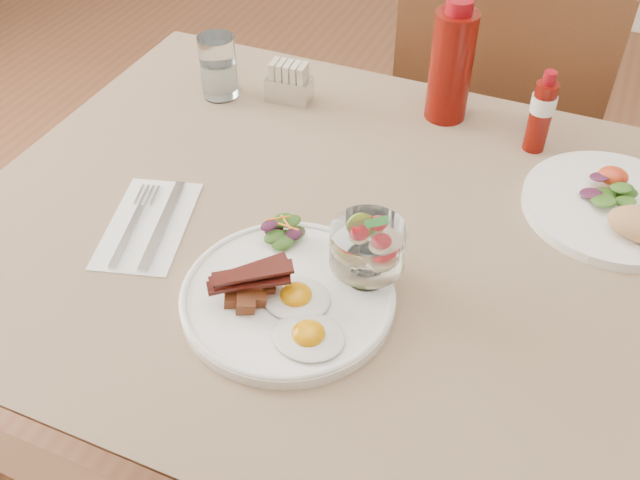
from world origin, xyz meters
TOP-DOWN VIEW (x-y plane):
  - table at (0.00, 0.00)m, footprint 1.33×0.88m
  - chair_far at (0.00, 0.66)m, footprint 0.42×0.42m
  - main_plate at (-0.12, -0.17)m, footprint 0.28×0.28m
  - fried_eggs at (-0.09, -0.20)m, footprint 0.15×0.15m
  - bacon_potato_pile at (-0.16, -0.19)m, footprint 0.10×0.09m
  - side_salad at (-0.17, -0.08)m, footprint 0.06×0.06m
  - fruit_cup at (-0.04, -0.10)m, footprint 0.10×0.10m
  - second_plate at (0.26, 0.17)m, footprint 0.26×0.26m
  - ketchup_bottle at (-0.05, 0.34)m, footprint 0.08×0.08m
  - hot_sauce_bottle at (0.11, 0.31)m, footprint 0.05×0.05m
  - sugar_caddy at (-0.33, 0.29)m, footprint 0.08×0.05m
  - water_glass at (-0.45, 0.25)m, footprint 0.07×0.07m
  - napkin_cutlery at (-0.37, -0.11)m, footprint 0.16×0.23m

SIDE VIEW (x-z plane):
  - chair_far at x=0.00m, z-range 0.06..0.99m
  - table at x=0.00m, z-range 0.29..1.04m
  - napkin_cutlery at x=-0.37m, z-range 0.75..0.76m
  - main_plate at x=-0.12m, z-range 0.75..0.77m
  - second_plate at x=0.26m, z-range 0.74..0.80m
  - fried_eggs at x=-0.09m, z-range 0.76..0.79m
  - side_salad at x=-0.17m, z-range 0.76..0.80m
  - sugar_caddy at x=-0.33m, z-range 0.75..0.82m
  - bacon_potato_pile at x=-0.16m, z-range 0.77..0.82m
  - water_glass at x=-0.45m, z-range 0.75..0.86m
  - hot_sauce_bottle at x=0.11m, z-range 0.75..0.89m
  - fruit_cup at x=-0.04m, z-range 0.77..0.87m
  - ketchup_bottle at x=-0.05m, z-range 0.75..0.96m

